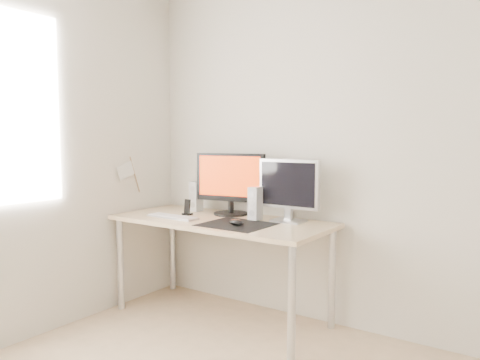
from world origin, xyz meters
The scene contains 11 objects.
wall_back centered at (0.00, 1.75, 1.25)m, with size 3.50×3.50×0.00m, color silver.
mousepad centered at (-0.71, 1.27, 0.73)m, with size 0.45×0.40×0.00m, color black.
mouse centered at (-0.69, 1.24, 0.75)m, with size 0.11×0.07×0.04m, color black.
desk centered at (-0.93, 1.38, 0.65)m, with size 1.60×0.70×0.73m.
main_monitor centered at (-0.98, 1.57, 0.98)m, with size 0.55×0.30×0.47m.
second_monitor centered at (-0.48, 1.57, 0.97)m, with size 0.45×0.16×0.43m.
speaker_left centered at (-1.31, 1.57, 0.85)m, with size 0.08×0.09×0.24m.
speaker_right centered at (-0.71, 1.50, 0.85)m, with size 0.08×0.09×0.24m.
keyboard centered at (-1.25, 1.23, 0.74)m, with size 0.42×0.13×0.02m.
phone_dock centered at (-1.25, 1.39, 0.77)m, with size 0.07×0.06×0.12m.
pennant centered at (-1.72, 1.24, 1.05)m, with size 0.01×0.23×0.29m.
Camera 1 is at (1.07, -1.27, 1.31)m, focal length 35.00 mm.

